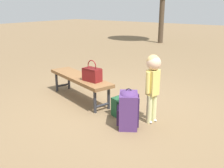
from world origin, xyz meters
TOP-DOWN VIEW (x-y plane):
  - ground_plane at (0.00, 0.00)m, footprint 40.00×40.00m
  - park_bench at (-0.84, -0.03)m, footprint 1.65×0.84m
  - handbag at (-0.45, -0.13)m, footprint 0.33×0.21m
  - child_standing at (0.69, -0.12)m, footprint 0.21×0.27m
  - backpack_large at (0.50, -0.47)m, footprint 0.41×0.43m
  - backpack_small at (0.16, -0.21)m, footprint 0.22×0.24m

SIDE VIEW (x-z plane):
  - ground_plane at x=0.00m, z-range 0.00..0.00m
  - backpack_small at x=0.16m, z-range 0.00..0.35m
  - backpack_large at x=0.50m, z-range 0.00..0.59m
  - park_bench at x=-0.84m, z-range 0.17..0.62m
  - handbag at x=-0.45m, z-range 0.39..0.76m
  - child_standing at x=0.69m, z-range 0.17..1.21m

